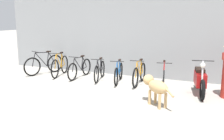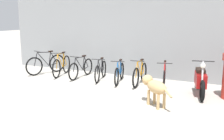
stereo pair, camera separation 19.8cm
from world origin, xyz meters
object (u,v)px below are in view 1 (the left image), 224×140
bicycle_0 (44,65)px  bicycle_1 (60,66)px  stray_dog (156,86)px  bicycle_6 (164,76)px  bicycle_3 (100,71)px  bicycle_5 (139,74)px  bicycle_4 (119,73)px  bicycle_2 (80,69)px  motorcycle (200,80)px

bicycle_0 → bicycle_1: size_ratio=1.00×
stray_dog → bicycle_6: bearing=-44.5°
bicycle_3 → bicycle_6: size_ratio=0.91×
bicycle_5 → bicycle_4: bearing=-89.4°
bicycle_0 → bicycle_6: 4.74m
bicycle_1 → stray_dog: size_ratio=1.64×
bicycle_0 → bicycle_4: size_ratio=1.06×
bicycle_1 → bicycle_6: bearing=76.1°
bicycle_4 → bicycle_5: bicycle_5 is taller
bicycle_4 → bicycle_5: bearing=81.1°
bicycle_5 → bicycle_0: bearing=-94.0°
bicycle_4 → bicycle_5: size_ratio=0.96×
bicycle_3 → bicycle_5: 1.48m
bicycle_1 → stray_dog: (4.22, -1.86, 0.13)m
bicycle_3 → bicycle_4: (0.76, -0.06, -0.00)m
bicycle_1 → bicycle_4: bearing=74.6°
bicycle_1 → bicycle_4: 2.45m
bicycle_3 → bicycle_5: bearing=75.8°
bicycle_0 → bicycle_1: bearing=110.6°
bicycle_4 → stray_dog: bicycle_4 is taller
stray_dog → bicycle_5: bearing=-21.9°
bicycle_2 → bicycle_6: (3.13, -0.02, 0.02)m
bicycle_0 → bicycle_2: (1.61, 0.02, -0.04)m
motorcycle → bicycle_1: bearing=-106.3°
bicycle_5 → stray_dog: bearing=25.4°
bicycle_4 → bicycle_6: bicycle_6 is taller
bicycle_6 → motorcycle: motorcycle is taller
bicycle_5 → stray_dog: 2.13m
stray_dog → bicycle_2: bearing=9.4°
bicycle_0 → bicycle_2: bicycle_0 is taller
bicycle_1 → motorcycle: bearing=72.2°
bicycle_5 → motorcycle: 1.99m
bicycle_1 → bicycle_2: (0.86, 0.02, -0.03)m
bicycle_5 → stray_dog: size_ratio=1.62×
bicycle_0 → stray_dog: bicycle_0 is taller
bicycle_1 → bicycle_5: bearing=76.0°
bicycle_5 → bicycle_6: same height
bicycle_2 → bicycle_0: bearing=-90.6°
bicycle_2 → bicycle_4: 1.59m
stray_dog → bicycle_1: bearing=14.9°
bicycle_0 → motorcycle: size_ratio=0.91×
bicycle_5 → motorcycle: motorcycle is taller
bicycle_0 → bicycle_3: bearing=109.9°
bicycle_0 → motorcycle: motorcycle is taller
bicycle_1 → bicycle_3: size_ratio=1.06×
bicycle_1 → bicycle_6: size_ratio=0.96×
bicycle_4 → stray_dog: 2.52m
bicycle_6 → bicycle_0: bearing=-102.8°
bicycle_1 → bicycle_3: (1.70, -0.01, -0.04)m
bicycle_1 → bicycle_6: bicycle_1 is taller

